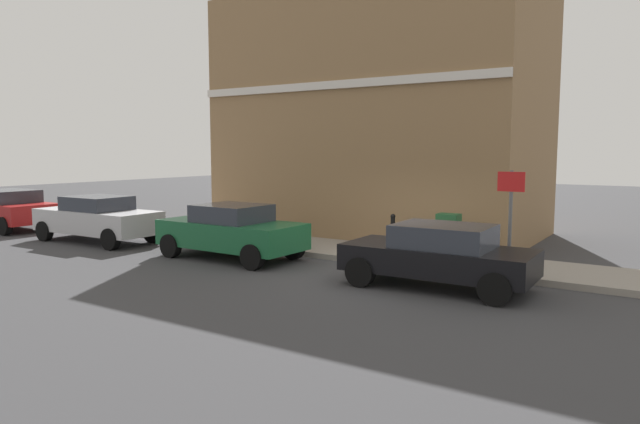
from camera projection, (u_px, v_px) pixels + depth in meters
name	position (u px, v px, depth m)	size (l,w,h in m)	color
ground	(381.00, 275.00, 13.34)	(80.00, 80.00, 0.00)	#38383A
sidewalk	(242.00, 239.00, 18.28)	(2.34, 30.00, 0.15)	gray
corner_building	(382.00, 118.00, 19.81)	(6.10, 10.41, 8.00)	olive
car_black	(439.00, 255.00, 12.03)	(1.87, 3.98, 1.35)	black
car_green	(231.00, 231.00, 15.30)	(1.94, 4.04, 1.45)	#195933
car_silver	(97.00, 218.00, 18.08)	(1.89, 4.34, 1.45)	#B7B7BC
car_red	(6.00, 209.00, 20.97)	(2.02, 4.34, 1.45)	maroon
utility_cabinet	(448.00, 238.00, 14.50)	(0.46, 0.61, 1.15)	#1E4C28
bollard_near_cabinet	(393.00, 232.00, 15.45)	(0.14, 0.14, 1.04)	black
street_sign	(511.00, 206.00, 12.75)	(0.08, 0.60, 2.30)	#59595B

